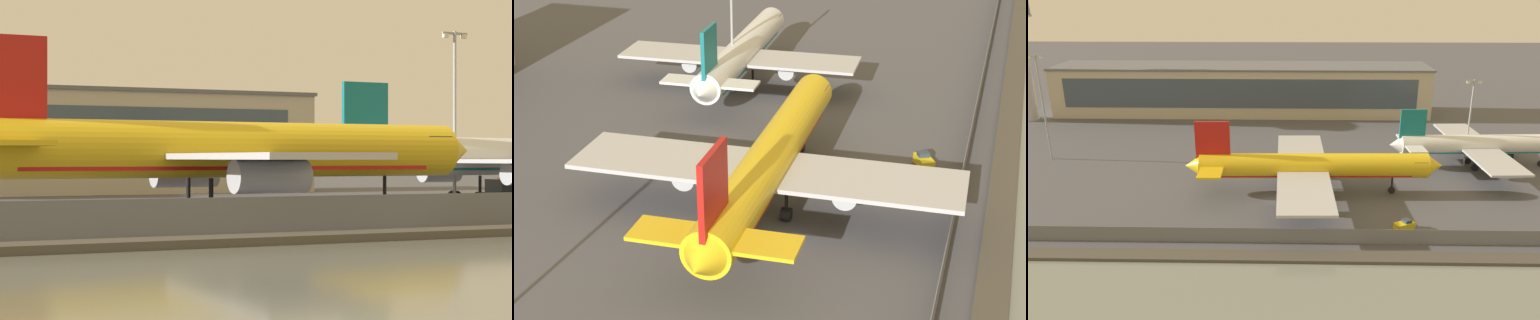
# 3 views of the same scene
# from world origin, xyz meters

# --- Properties ---
(ground_plane) EXTENTS (500.00, 500.00, 0.00)m
(ground_plane) POSITION_xyz_m (0.00, 0.00, 0.00)
(ground_plane) COLOR #4C4C51
(shoreline_seawall) EXTENTS (320.00, 3.00, 0.50)m
(shoreline_seawall) POSITION_xyz_m (0.00, -20.50, 0.25)
(shoreline_seawall) COLOR #474238
(shoreline_seawall) RESTS_ON ground
(perimeter_fence) EXTENTS (280.00, 0.10, 2.49)m
(perimeter_fence) POSITION_xyz_m (0.00, -16.00, 1.25)
(perimeter_fence) COLOR slate
(perimeter_fence) RESTS_ON ground
(cargo_jet_yellow) EXTENTS (47.63, 40.60, 14.10)m
(cargo_jet_yellow) POSITION_xyz_m (6.48, 3.06, 5.38)
(cargo_jet_yellow) COLOR yellow
(cargo_jet_yellow) RESTS_ON ground
(passenger_jet_white_teal) EXTENTS (41.09, 34.86, 12.84)m
(passenger_jet_white_teal) POSITION_xyz_m (43.55, 18.22, 4.90)
(passenger_jet_white_teal) COLOR white
(passenger_jet_white_teal) RESTS_ON ground
(baggage_tug) EXTENTS (3.58, 2.85, 1.80)m
(baggage_tug) POSITION_xyz_m (21.30, -11.34, 0.81)
(baggage_tug) COLOR yellow
(baggage_tug) RESTS_ON ground
(ops_van) EXTENTS (3.34, 5.56, 2.48)m
(ops_van) POSITION_xyz_m (52.48, 26.13, 1.28)
(ops_van) COLOR #1E2328
(ops_van) RESTS_ON ground
(apron_light_mast_apron_east) EXTENTS (3.20, 0.40, 18.80)m
(apron_light_mast_apron_east) POSITION_xyz_m (40.20, 18.51, 10.66)
(apron_light_mast_apron_east) COLOR #93969B
(apron_light_mast_apron_east) RESTS_ON ground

